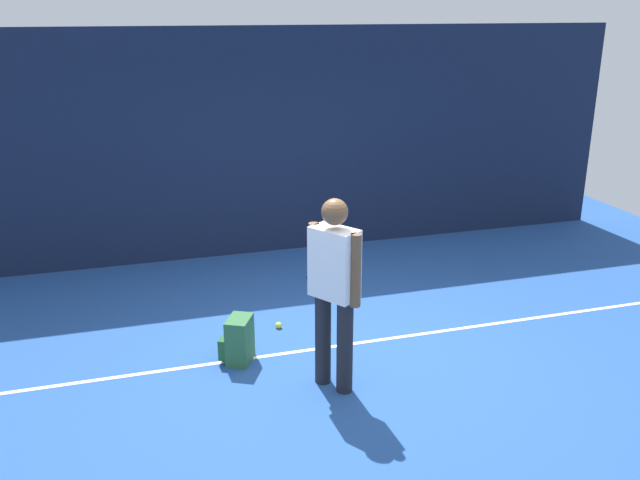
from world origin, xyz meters
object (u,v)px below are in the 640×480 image
(tennis_player, at_px, (334,284))
(tennis_ball_near_player, at_px, (279,325))
(tennis_racket, at_px, (340,281))
(backpack, at_px, (238,341))

(tennis_player, relative_size, tennis_ball_near_player, 25.76)
(tennis_racket, height_order, tennis_ball_near_player, tennis_ball_near_player)
(tennis_player, bearing_deg, backpack, 13.19)
(tennis_racket, bearing_deg, tennis_ball_near_player, -100.50)
(tennis_racket, bearing_deg, backpack, -99.70)
(tennis_player, bearing_deg, tennis_ball_near_player, -24.18)
(backpack, bearing_deg, tennis_ball_near_player, 164.79)
(tennis_racket, relative_size, backpack, 1.38)
(tennis_racket, bearing_deg, tennis_player, -75.14)
(backpack, bearing_deg, tennis_racket, 163.32)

